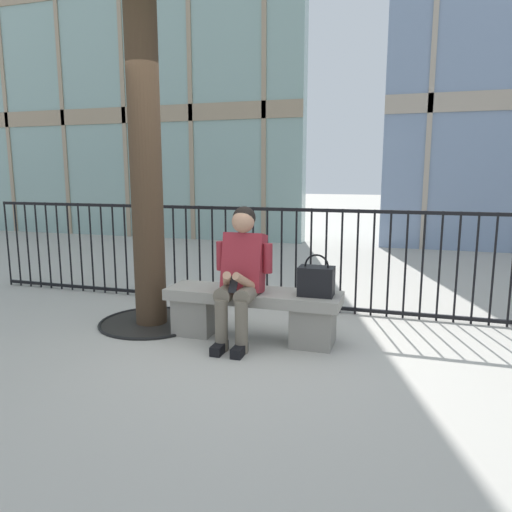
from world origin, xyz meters
TOP-DOWN VIEW (x-y plane):
  - ground_plane at (0.00, 0.00)m, footprint 60.00×60.00m
  - stone_bench at (0.00, 0.00)m, footprint 1.60×0.44m
  - seated_person_with_phone at (-0.07, -0.13)m, footprint 0.52×0.66m
  - handbag_on_bench at (0.58, -0.01)m, footprint 0.30×0.19m
  - plaza_railing at (0.00, 1.05)m, footprint 7.59×0.04m
  - building_facade_left at (-6.66, 6.14)m, footprint 11.70×0.43m

SIDE VIEW (x-z plane):
  - ground_plane at x=0.00m, z-range 0.00..0.00m
  - stone_bench at x=0.00m, z-range 0.05..0.50m
  - plaza_railing at x=0.00m, z-range 0.01..1.13m
  - handbag_on_bench at x=0.58m, z-range 0.40..0.77m
  - seated_person_with_phone at x=-0.07m, z-range 0.04..1.26m
  - building_facade_left at x=-6.66m, z-range 0.01..9.01m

